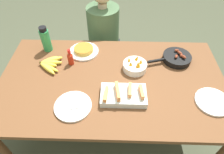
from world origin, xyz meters
TOP-DOWN VIEW (x-y plane):
  - ground_plane at (0.00, 0.00)m, footprint 14.00×14.00m
  - dining_table at (0.00, 0.00)m, footprint 1.76×1.00m
  - banana_bunch at (-0.52, 0.15)m, footprint 0.20×0.24m
  - melon_tray at (0.09, -0.17)m, footprint 0.32×0.19m
  - skillet at (0.54, 0.24)m, footprint 0.38×0.24m
  - frittata_plate_center at (-0.26, 0.33)m, footprint 0.26×0.26m
  - empty_plate_near_front at (0.71, -0.20)m, footprint 0.25×0.25m
  - empty_plate_far_left at (-0.26, -0.26)m, footprint 0.26×0.26m
  - fruit_bowl_mango at (0.18, 0.12)m, footprint 0.19×0.19m
  - water_bottle at (-0.59, 0.36)m, footprint 0.08×0.08m
  - hot_sauce_bottle at (-0.35, 0.17)m, footprint 0.05×0.05m
  - person_figure at (-0.11, 0.74)m, footprint 0.36×0.36m

SIDE VIEW (x-z plane):
  - ground_plane at x=0.00m, z-range 0.00..0.00m
  - person_figure at x=-0.11m, z-range -0.10..1.07m
  - dining_table at x=0.00m, z-range 0.28..0.99m
  - empty_plate_near_front at x=0.71m, z-range 0.71..0.74m
  - empty_plate_far_left at x=-0.26m, z-range 0.71..0.74m
  - banana_bunch at x=-0.52m, z-range 0.71..0.75m
  - frittata_plate_center at x=-0.26m, z-range 0.71..0.76m
  - skillet at x=0.54m, z-range 0.70..0.79m
  - melon_tray at x=0.09m, z-range 0.70..0.79m
  - fruit_bowl_mango at x=0.18m, z-range 0.69..0.81m
  - hot_sauce_bottle at x=-0.35m, z-range 0.71..0.85m
  - water_bottle at x=-0.59m, z-range 0.71..0.94m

